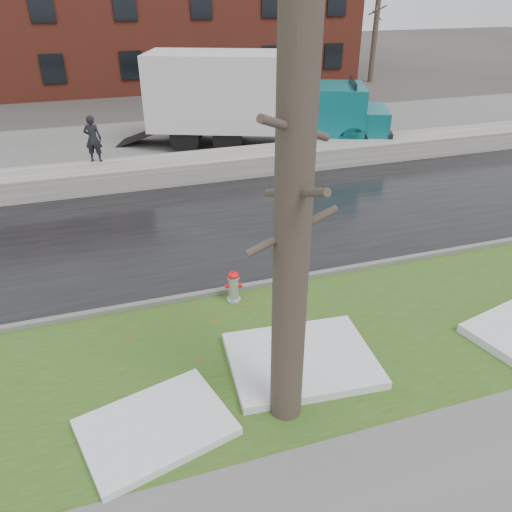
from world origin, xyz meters
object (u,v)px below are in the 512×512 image
object	(u,v)px
fire_hydrant	(234,285)
worker	(93,139)
tree	(292,235)
box_truck	(251,99)

from	to	relation	value
fire_hydrant	worker	distance (m)	9.10
tree	worker	world-z (taller)	tree
fire_hydrant	box_truck	bearing A→B (deg)	81.46
fire_hydrant	box_truck	xyz separation A→B (m)	(3.91, 11.14, 1.54)
fire_hydrant	box_truck	world-z (taller)	box_truck
box_truck	worker	bearing A→B (deg)	-137.16
box_truck	fire_hydrant	bearing A→B (deg)	-87.50
tree	box_truck	bearing A→B (deg)	74.65
fire_hydrant	worker	bearing A→B (deg)	116.56
fire_hydrant	tree	distance (m)	4.33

